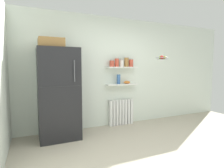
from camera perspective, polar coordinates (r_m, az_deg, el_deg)
ground_plane at (r=3.45m, az=10.87°, el=-19.10°), size 7.04×7.04×0.00m
back_wall at (r=4.50m, az=-0.20°, el=3.71°), size 7.04×0.10×2.60m
refrigerator at (r=3.80m, az=-16.31°, el=-2.32°), size 0.77×0.71×1.96m
radiator at (r=4.60m, az=2.78°, el=-8.70°), size 0.62×0.12×0.62m
wall_shelf_lower at (r=4.46m, az=2.99°, el=-0.13°), size 0.79×0.22×0.02m
wall_shelf_upper at (r=4.44m, az=3.02°, el=5.18°), size 0.79×0.22×0.02m
storage_jar_0 at (r=4.34m, az=-0.04°, el=6.41°), size 0.11×0.11×0.16m
storage_jar_1 at (r=4.39m, az=1.51°, el=6.71°), size 0.10×0.10×0.21m
storage_jar_2 at (r=4.45m, az=3.02°, el=6.46°), size 0.10×0.10×0.18m
storage_jar_3 at (r=4.51m, az=4.50°, el=6.81°), size 0.11×0.11×0.24m
storage_jar_4 at (r=4.57m, az=5.93°, el=6.53°), size 0.11×0.11×0.20m
vase at (r=4.42m, az=2.05°, el=1.48°), size 0.08×0.08×0.23m
shelf_bowl at (r=4.53m, az=4.66°, el=0.55°), size 0.16×0.16×0.07m
hanging_fruit_basket at (r=4.52m, az=15.32°, el=7.84°), size 0.31×0.31×0.10m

